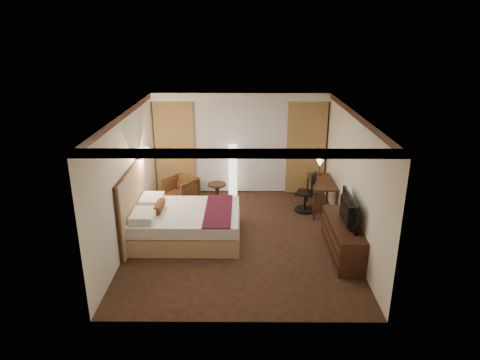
{
  "coord_description": "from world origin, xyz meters",
  "views": [
    {
      "loc": [
        0.05,
        -8.1,
        4.21
      ],
      "look_at": [
        0.0,
        0.4,
        1.15
      ],
      "focal_mm": 32.0,
      "sensor_mm": 36.0,
      "label": 1
    }
  ],
  "objects_px": {
    "side_table": "(217,193)",
    "office_chair": "(306,191)",
    "bed": "(187,224)",
    "floor_lamp": "(233,171)",
    "dresser": "(343,238)",
    "television": "(344,208)",
    "armchair": "(181,189)",
    "desk": "(321,196)"
  },
  "relations": [
    {
      "from": "dresser",
      "to": "floor_lamp",
      "type": "bearing_deg",
      "value": 126.01
    },
    {
      "from": "desk",
      "to": "dresser",
      "type": "distance_m",
      "value": 2.13
    },
    {
      "from": "bed",
      "to": "floor_lamp",
      "type": "bearing_deg",
      "value": 69.16
    },
    {
      "from": "armchair",
      "to": "dresser",
      "type": "xyz_separation_m",
      "value": [
        3.5,
        -2.63,
        -0.02
      ]
    },
    {
      "from": "bed",
      "to": "dresser",
      "type": "relative_size",
      "value": 1.26
    },
    {
      "from": "floor_lamp",
      "to": "desk",
      "type": "bearing_deg",
      "value": -22.52
    },
    {
      "from": "dresser",
      "to": "television",
      "type": "height_order",
      "value": "television"
    },
    {
      "from": "side_table",
      "to": "desk",
      "type": "relative_size",
      "value": 0.42
    },
    {
      "from": "floor_lamp",
      "to": "side_table",
      "type": "bearing_deg",
      "value": -132.09
    },
    {
      "from": "floor_lamp",
      "to": "dresser",
      "type": "distance_m",
      "value": 3.76
    },
    {
      "from": "television",
      "to": "dresser",
      "type": "bearing_deg",
      "value": -90.25
    },
    {
      "from": "office_chair",
      "to": "floor_lamp",
      "type": "bearing_deg",
      "value": 174.13
    },
    {
      "from": "bed",
      "to": "side_table",
      "type": "distance_m",
      "value": 2.0
    },
    {
      "from": "floor_lamp",
      "to": "bed",
      "type": "bearing_deg",
      "value": -110.84
    },
    {
      "from": "armchair",
      "to": "desk",
      "type": "distance_m",
      "value": 3.49
    },
    {
      "from": "floor_lamp",
      "to": "office_chair",
      "type": "distance_m",
      "value": 2.0
    },
    {
      "from": "bed",
      "to": "dresser",
      "type": "xyz_separation_m",
      "value": [
        3.1,
        -0.66,
        0.02
      ]
    },
    {
      "from": "side_table",
      "to": "office_chair",
      "type": "xyz_separation_m",
      "value": [
        2.14,
        -0.51,
        0.25
      ]
    },
    {
      "from": "office_chair",
      "to": "television",
      "type": "bearing_deg",
      "value": -56.51
    },
    {
      "from": "side_table",
      "to": "desk",
      "type": "height_order",
      "value": "desk"
    },
    {
      "from": "bed",
      "to": "office_chair",
      "type": "xyz_separation_m",
      "value": [
        2.66,
        1.42,
        0.18
      ]
    },
    {
      "from": "desk",
      "to": "dresser",
      "type": "bearing_deg",
      "value": -88.66
    },
    {
      "from": "television",
      "to": "office_chair",
      "type": "bearing_deg",
      "value": 10.93
    },
    {
      "from": "armchair",
      "to": "floor_lamp",
      "type": "height_order",
      "value": "floor_lamp"
    },
    {
      "from": "dresser",
      "to": "office_chair",
      "type": "bearing_deg",
      "value": 101.97
    },
    {
      "from": "bed",
      "to": "television",
      "type": "relative_size",
      "value": 1.99
    },
    {
      "from": "office_chair",
      "to": "desk",
      "type": "bearing_deg",
      "value": 29.58
    },
    {
      "from": "side_table",
      "to": "dresser",
      "type": "bearing_deg",
      "value": -45.12
    },
    {
      "from": "bed",
      "to": "television",
      "type": "xyz_separation_m",
      "value": [
        3.07,
        -0.66,
        0.67
      ]
    },
    {
      "from": "desk",
      "to": "office_chair",
      "type": "distance_m",
      "value": 0.42
    },
    {
      "from": "desk",
      "to": "dresser",
      "type": "relative_size",
      "value": 0.7
    },
    {
      "from": "armchair",
      "to": "side_table",
      "type": "bearing_deg",
      "value": 33.31
    },
    {
      "from": "side_table",
      "to": "office_chair",
      "type": "distance_m",
      "value": 2.22
    },
    {
      "from": "armchair",
      "to": "floor_lamp",
      "type": "xyz_separation_m",
      "value": [
        1.3,
        0.4,
        0.35
      ]
    },
    {
      "from": "armchair",
      "to": "side_table",
      "type": "xyz_separation_m",
      "value": [
        0.92,
        -0.03,
        -0.1
      ]
    },
    {
      "from": "side_table",
      "to": "floor_lamp",
      "type": "relative_size",
      "value": 0.36
    },
    {
      "from": "office_chair",
      "to": "television",
      "type": "xyz_separation_m",
      "value": [
        0.41,
        -2.08,
        0.49
      ]
    },
    {
      "from": "armchair",
      "to": "bed",
      "type": "bearing_deg",
      "value": -43.08
    },
    {
      "from": "armchair",
      "to": "side_table",
      "type": "relative_size",
      "value": 1.4
    },
    {
      "from": "television",
      "to": "desk",
      "type": "bearing_deg",
      "value": 0.28
    },
    {
      "from": "side_table",
      "to": "floor_lamp",
      "type": "xyz_separation_m",
      "value": [
        0.39,
        0.43,
        0.45
      ]
    },
    {
      "from": "television",
      "to": "side_table",
      "type": "bearing_deg",
      "value": 44.29
    }
  ]
}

